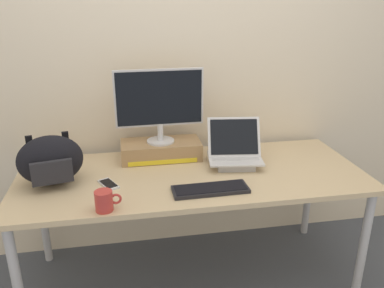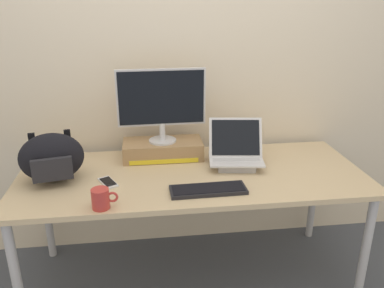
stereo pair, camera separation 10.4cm
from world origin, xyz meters
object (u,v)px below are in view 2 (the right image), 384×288
object	(u,v)px
toner_box_yellow	(163,149)
messenger_backpack	(52,158)
external_keyboard	(208,190)
plush_toy	(45,155)
desktop_monitor	(162,102)
open_laptop	(236,157)
coffee_mug	(101,199)
cell_phone	(108,182)

from	to	relation	value
toner_box_yellow	messenger_backpack	distance (m)	0.68
external_keyboard	plush_toy	xyz separation A→B (m)	(-0.94, 0.53, 0.03)
desktop_monitor	open_laptop	bearing A→B (deg)	-25.15
toner_box_yellow	open_laptop	size ratio (longest dim) A/B	1.42
external_keyboard	plush_toy	distance (m)	1.08
open_laptop	coffee_mug	xyz separation A→B (m)	(-0.77, -0.42, -0.01)
desktop_monitor	plush_toy	world-z (taller)	desktop_monitor
desktop_monitor	messenger_backpack	distance (m)	0.71
desktop_monitor	messenger_backpack	size ratio (longest dim) A/B	1.45
toner_box_yellow	open_laptop	world-z (taller)	open_laptop
messenger_backpack	plush_toy	xyz separation A→B (m)	(-0.11, 0.29, -0.09)
external_keyboard	messenger_backpack	world-z (taller)	messenger_backpack
open_laptop	messenger_backpack	distance (m)	1.06
messenger_backpack	plush_toy	size ratio (longest dim) A/B	4.34
messenger_backpack	coffee_mug	world-z (taller)	messenger_backpack
external_keyboard	cell_phone	world-z (taller)	external_keyboard
desktop_monitor	open_laptop	xyz separation A→B (m)	(0.43, -0.19, -0.31)
external_keyboard	cell_phone	bearing A→B (deg)	161.16
desktop_monitor	external_keyboard	bearing A→B (deg)	-68.95
cell_phone	messenger_backpack	bearing A→B (deg)	139.74
messenger_backpack	open_laptop	bearing A→B (deg)	-7.38
external_keyboard	coffee_mug	distance (m)	0.55
messenger_backpack	coffee_mug	bearing A→B (deg)	-61.43
external_keyboard	messenger_backpack	distance (m)	0.88
messenger_backpack	desktop_monitor	bearing A→B (deg)	11.48
toner_box_yellow	open_laptop	xyz separation A→B (m)	(0.43, -0.19, 0.00)
plush_toy	messenger_backpack	bearing A→B (deg)	-69.49
desktop_monitor	coffee_mug	world-z (taller)	desktop_monitor
desktop_monitor	plush_toy	size ratio (longest dim) A/B	6.28
open_laptop	desktop_monitor	bearing A→B (deg)	163.94
open_laptop	messenger_backpack	xyz separation A→B (m)	(-1.05, -0.07, 0.08)
desktop_monitor	external_keyboard	distance (m)	0.65
coffee_mug	plush_toy	distance (m)	0.75
toner_box_yellow	cell_phone	world-z (taller)	toner_box_yellow
external_keyboard	messenger_backpack	xyz separation A→B (m)	(-0.83, 0.24, 0.13)
external_keyboard	plush_toy	bearing A→B (deg)	149.10
toner_box_yellow	cell_phone	distance (m)	0.47
open_laptop	external_keyboard	size ratio (longest dim) A/B	0.86
open_laptop	plush_toy	bearing A→B (deg)	177.04
toner_box_yellow	plush_toy	xyz separation A→B (m)	(-0.73, 0.03, -0.01)
desktop_monitor	external_keyboard	size ratio (longest dim) A/B	1.33
desktop_monitor	cell_phone	size ratio (longest dim) A/B	3.35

